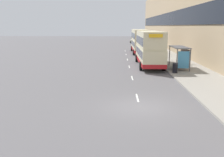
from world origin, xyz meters
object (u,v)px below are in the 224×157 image
(double_decker_bus_near, at_px, (149,48))
(double_decker_bus_ahead, at_px, (140,41))
(pedestrian_1, at_px, (182,57))
(car_0, at_px, (134,40))
(pedestrian_at_shelter, at_px, (188,57))
(litter_bin, at_px, (175,68))
(bus_shelter, at_px, (182,54))

(double_decker_bus_near, xyz_separation_m, double_decker_bus_ahead, (0.09, 15.39, 0.00))
(pedestrian_1, bearing_deg, car_0, 94.66)
(double_decker_bus_ahead, height_order, pedestrian_at_shelter, double_decker_bus_ahead)
(double_decker_bus_near, distance_m, pedestrian_at_shelter, 5.28)
(double_decker_bus_ahead, distance_m, car_0, 28.20)
(double_decker_bus_ahead, relative_size, pedestrian_1, 6.27)
(car_0, relative_size, litter_bin, 3.76)
(bus_shelter, relative_size, litter_bin, 4.00)
(double_decker_bus_near, xyz_separation_m, litter_bin, (2.08, -5.44, -1.61))
(bus_shelter, bearing_deg, double_decker_bus_ahead, 99.93)
(bus_shelter, distance_m, double_decker_bus_ahead, 18.58)
(bus_shelter, relative_size, pedestrian_1, 2.33)
(pedestrian_at_shelter, bearing_deg, car_0, 95.92)
(car_0, xyz_separation_m, litter_bin, (1.46, -48.99, -0.20))
(bus_shelter, height_order, pedestrian_1, bus_shelter)
(bus_shelter, bearing_deg, pedestrian_1, 75.46)
(double_decker_bus_ahead, relative_size, pedestrian_at_shelter, 6.80)
(pedestrian_1, bearing_deg, double_decker_bus_ahead, 105.03)
(double_decker_bus_ahead, bearing_deg, pedestrian_at_shelter, -71.14)
(pedestrian_1, bearing_deg, litter_bin, -109.67)
(pedestrian_at_shelter, distance_m, litter_bin, 7.01)
(pedestrian_at_shelter, xyz_separation_m, pedestrian_1, (-0.90, -0.58, 0.07))
(double_decker_bus_near, xyz_separation_m, pedestrian_1, (4.14, 0.33, -1.22))
(bus_shelter, height_order, double_decker_bus_near, double_decker_bus_near)
(bus_shelter, xyz_separation_m, double_decker_bus_ahead, (-3.20, 18.30, 0.41))
(bus_shelter, xyz_separation_m, double_decker_bus_near, (-3.30, 2.91, 0.41))
(pedestrian_1, bearing_deg, pedestrian_at_shelter, 32.69)
(bus_shelter, relative_size, double_decker_bus_near, 0.40)
(car_0, height_order, litter_bin, car_0)
(bus_shelter, xyz_separation_m, litter_bin, (-1.22, -2.53, -1.21))
(double_decker_bus_near, bearing_deg, litter_bin, -69.12)
(double_decker_bus_near, relative_size, pedestrian_at_shelter, 6.33)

